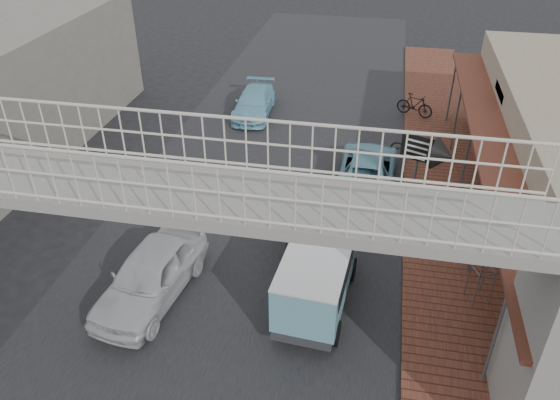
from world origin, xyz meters
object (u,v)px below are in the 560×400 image
at_px(white_hatchback, 151,275).
at_px(dark_sedan, 310,235).
at_px(motorcycle_near, 413,148).
at_px(angkot_far, 254,102).
at_px(angkot_van, 317,272).
at_px(arrow_sign, 440,155).
at_px(street_clock, 492,236).
at_px(motorcycle_far, 415,105).
at_px(angkot_curb, 368,168).

distance_m(white_hatchback, dark_sedan, 4.94).
bearing_deg(motorcycle_near, angkot_far, 76.16).
bearing_deg(angkot_van, dark_sedan, 106.56).
relative_size(motorcycle_near, arrow_sign, 0.62).
bearing_deg(motorcycle_near, arrow_sign, -162.21).
height_order(angkot_far, street_clock, street_clock).
distance_m(motorcycle_far, arrow_sign, 8.78).
xyz_separation_m(dark_sedan, street_clock, (4.89, -1.34, 1.64)).
relative_size(motorcycle_near, motorcycle_far, 1.05).
distance_m(white_hatchback, motorcycle_far, 15.71).
xyz_separation_m(white_hatchback, angkot_van, (4.57, 0.50, 0.43)).
bearing_deg(angkot_far, motorcycle_far, 4.86).
bearing_deg(motorcycle_near, angkot_curb, 151.73).
xyz_separation_m(white_hatchback, dark_sedan, (4.07, 2.81, -0.09)).
xyz_separation_m(dark_sedan, motorcycle_near, (3.17, 6.75, -0.07)).
height_order(motorcycle_near, street_clock, street_clock).
relative_size(dark_sedan, angkot_far, 0.98).
relative_size(angkot_curb, motorcycle_near, 2.47).
bearing_deg(angkot_far, motorcycle_near, -27.26).
relative_size(motorcycle_far, street_clock, 0.67).
relative_size(white_hatchback, angkot_curb, 0.96).
bearing_deg(street_clock, angkot_far, 105.81).
bearing_deg(arrow_sign, white_hatchback, -123.43).
bearing_deg(white_hatchback, angkot_far, 98.19).
xyz_separation_m(dark_sedan, arrow_sign, (3.74, 2.52, 1.86)).
bearing_deg(street_clock, motorcycle_far, 74.61).
bearing_deg(motorcycle_near, angkot_van, 173.74).
distance_m(angkot_curb, angkot_far, 7.83).
relative_size(white_hatchback, dark_sedan, 1.11).
relative_size(white_hatchback, angkot_far, 1.09).
xyz_separation_m(dark_sedan, motorcycle_far, (3.27, 11.08, -0.03)).
distance_m(dark_sedan, motorcycle_far, 11.56).
distance_m(white_hatchback, street_clock, 9.21).
xyz_separation_m(angkot_far, motorcycle_far, (7.45, 1.07, 0.04)).
xyz_separation_m(angkot_curb, angkot_van, (-0.97, -6.92, 0.54)).
height_order(white_hatchback, angkot_far, white_hatchback).
bearing_deg(dark_sedan, motorcycle_far, 67.71).
bearing_deg(street_clock, motorcycle_near, 79.19).
height_order(dark_sedan, angkot_far, dark_sedan).
bearing_deg(white_hatchback, street_clock, 17.01).
bearing_deg(angkot_curb, white_hatchback, 54.88).
distance_m(motorcycle_near, street_clock, 8.44).
xyz_separation_m(motorcycle_near, motorcycle_far, (0.10, 4.34, 0.04)).
bearing_deg(motorcycle_near, street_clock, -157.86).
relative_size(angkot_van, arrow_sign, 1.30).
xyz_separation_m(angkot_van, motorcycle_far, (2.77, 13.39, -0.55)).
height_order(angkot_curb, motorcycle_near, angkot_curb).
relative_size(angkot_van, street_clock, 1.47).
height_order(angkot_far, motorcycle_near, angkot_far).
xyz_separation_m(angkot_far, motorcycle_near, (7.35, -3.27, 0.00)).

